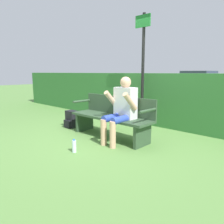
% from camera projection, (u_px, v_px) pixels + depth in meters
% --- Properties ---
extents(ground_plane, '(40.00, 40.00, 0.00)m').
position_uv_depth(ground_plane, '(110.00, 137.00, 4.44)').
color(ground_plane, '#5B8942').
extents(hedge_back, '(12.00, 0.53, 1.28)m').
position_uv_depth(hedge_back, '(156.00, 99.00, 5.53)').
color(hedge_back, '#337033').
rests_on(hedge_back, ground).
extents(park_bench, '(1.84, 0.52, 0.83)m').
position_uv_depth(park_bench, '(112.00, 116.00, 4.41)').
color(park_bench, '#334C33').
rests_on(park_bench, ground).
extents(person_seated, '(0.55, 0.63, 1.23)m').
position_uv_depth(person_seated, '(122.00, 107.00, 4.05)').
color(person_seated, silver).
rests_on(person_seated, ground).
extents(backpack, '(0.28, 0.27, 0.40)m').
position_uv_depth(backpack, '(71.00, 119.00, 5.23)').
color(backpack, black).
rests_on(backpack, ground).
extents(water_bottle, '(0.07, 0.07, 0.23)m').
position_uv_depth(water_bottle, '(74.00, 146.00, 3.60)').
color(water_bottle, silver).
rests_on(water_bottle, ground).
extents(signpost, '(0.40, 0.09, 2.63)m').
position_uv_depth(signpost, '(143.00, 64.00, 5.12)').
color(signpost, black).
rests_on(signpost, ground).
extents(parked_car, '(4.33, 2.36, 1.39)m').
position_uv_depth(parked_car, '(198.00, 81.00, 15.47)').
color(parked_car, '#2D4784').
rests_on(parked_car, ground).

